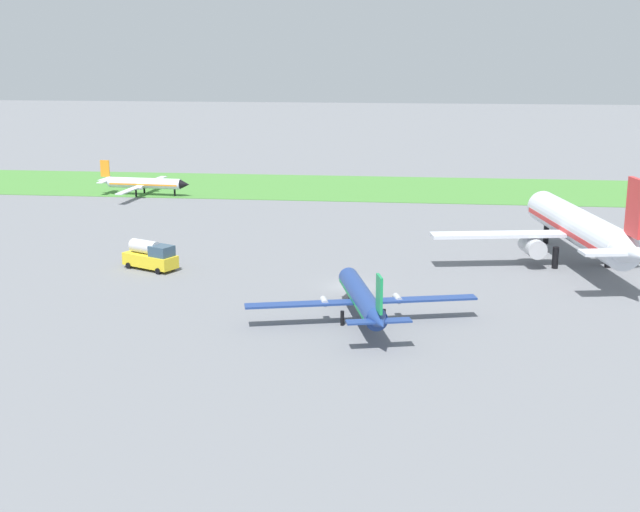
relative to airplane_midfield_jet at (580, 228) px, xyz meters
The scene contains 6 objects.
ground_plane 28.30m from the airplane_midfield_jet, 154.90° to the right, with size 600.00×600.00×0.00m, color slate.
grass_taxiway_strip 58.13m from the airplane_midfield_jet, 115.90° to the left, with size 360.00×28.00×0.08m, color #478438.
airplane_midfield_jet is the anchor object (origin of this frame).
airplane_foreground_turboprop 33.30m from the airplane_midfield_jet, 134.46° to the right, with size 20.98×18.10×6.40m.
airplane_taxiing_turboprop 76.28m from the airplane_midfield_jet, 148.14° to the left, with size 16.67×19.44×5.82m.
fuel_truck_by_runway 48.93m from the airplane_midfield_jet, behind, with size 6.89×5.05×3.29m.
Camera 1 is at (6.84, -85.94, 24.51)m, focal length 47.85 mm.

